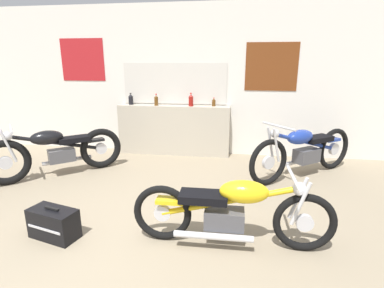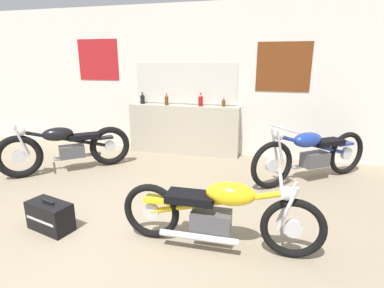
{
  "view_description": "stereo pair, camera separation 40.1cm",
  "coord_description": "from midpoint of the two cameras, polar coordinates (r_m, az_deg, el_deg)",
  "views": [
    {
      "loc": [
        1.17,
        -2.12,
        1.78
      ],
      "look_at": [
        0.59,
        1.71,
        0.7
      ],
      "focal_mm": 28.0,
      "sensor_mm": 36.0,
      "label": 1
    },
    {
      "loc": [
        1.56,
        -2.04,
        1.78
      ],
      "look_at": [
        0.59,
        1.71,
        0.7
      ],
      "focal_mm": 28.0,
      "sensor_mm": 36.0,
      "label": 2
    }
  ],
  "objects": [
    {
      "name": "bottle_center",
      "position": [
        5.65,
        -2.26,
        8.31
      ],
      "size": [
        0.09,
        0.09,
        0.25
      ],
      "color": "maroon",
      "rests_on": "sill_counter"
    },
    {
      "name": "hard_case_black",
      "position": [
        3.58,
        -27.89,
        -13.32
      ],
      "size": [
        0.55,
        0.36,
        0.34
      ],
      "color": "black",
      "rests_on": "ground_plane"
    },
    {
      "name": "bottle_right_center",
      "position": [
        5.65,
        2.13,
        7.91
      ],
      "size": [
        0.07,
        0.07,
        0.16
      ],
      "color": "#5B3814",
      "rests_on": "sill_counter"
    },
    {
      "name": "ground_plane",
      "position": [
        3.05,
        -21.38,
        -21.22
      ],
      "size": [
        24.0,
        24.0,
        0.0
      ],
      "primitive_type": "plane",
      "color": "gray"
    },
    {
      "name": "motorcycle_yellow",
      "position": [
        2.96,
        3.63,
        -12.45
      ],
      "size": [
        1.97,
        0.64,
        0.76
      ],
      "color": "black",
      "rests_on": "ground_plane"
    },
    {
      "name": "bottle_leftmost",
      "position": [
        6.02,
        -13.48,
        8.24
      ],
      "size": [
        0.09,
        0.09,
        0.22
      ],
      "color": "black",
      "rests_on": "sill_counter"
    },
    {
      "name": "bottle_left_center",
      "position": [
        5.8,
        -8.83,
        8.21
      ],
      "size": [
        0.07,
        0.07,
        0.22
      ],
      "color": "#5B3814",
      "rests_on": "sill_counter"
    },
    {
      "name": "motorcycle_blue",
      "position": [
        4.92,
        18.39,
        -1.16
      ],
      "size": [
        1.76,
        1.37,
        0.89
      ],
      "color": "black",
      "rests_on": "ground_plane"
    },
    {
      "name": "sill_counter",
      "position": [
        5.85,
        -5.45,
        2.65
      ],
      "size": [
        2.16,
        0.28,
        0.95
      ],
      "color": "#B7AD99",
      "rests_on": "ground_plane"
    },
    {
      "name": "motorcycle_black",
      "position": [
        5.24,
        -26.45,
        -1.24
      ],
      "size": [
        1.64,
        1.44,
        0.85
      ],
      "color": "black",
      "rests_on": "ground_plane"
    },
    {
      "name": "wall_back",
      "position": [
        5.88,
        -4.88,
        11.85
      ],
      "size": [
        10.0,
        0.07,
        2.8
      ],
      "color": "silver",
      "rests_on": "ground_plane"
    }
  ]
}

